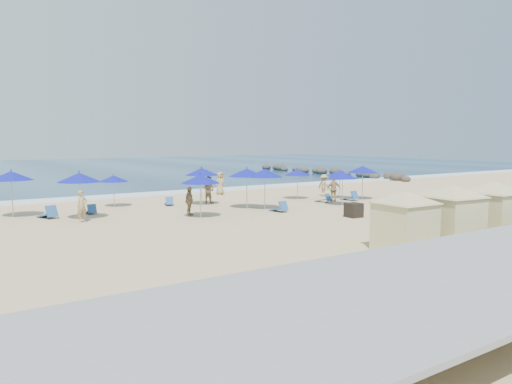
{
  "coord_description": "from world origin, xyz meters",
  "views": [
    {
      "loc": [
        -18.78,
        -22.11,
        4.37
      ],
      "look_at": [
        -1.69,
        3.0,
        1.18
      ],
      "focal_mm": 35.0,
      "sensor_mm": 36.0,
      "label": 1
    }
  ],
  "objects_px": {
    "umbrella_2": "(114,179)",
    "umbrella_6": "(265,173)",
    "umbrella_4": "(202,172)",
    "beachgoer_0": "(82,206)",
    "cabana_1": "(452,207)",
    "umbrella_5": "(247,173)",
    "umbrella_10": "(363,169)",
    "rock_jetty": "(326,172)",
    "beachgoer_5": "(189,201)",
    "beachgoer_4": "(220,183)",
    "umbrella_9": "(340,173)",
    "umbrella_3": "(200,179)",
    "cabana_2": "(493,202)",
    "beachgoer_3": "(324,185)",
    "umbrella_8": "(343,175)",
    "umbrella_1": "(79,177)",
    "umbrella_7": "(298,172)",
    "beachgoer_1": "(208,190)",
    "cabana_0": "(405,213)",
    "umbrella_0": "(11,176)",
    "beachgoer_2": "(334,189)",
    "trash_bin": "(354,210)"
  },
  "relations": [
    {
      "from": "umbrella_2",
      "to": "umbrella_6",
      "type": "relative_size",
      "value": 0.81
    },
    {
      "from": "umbrella_4",
      "to": "beachgoer_0",
      "type": "bearing_deg",
      "value": -162.56
    },
    {
      "from": "cabana_1",
      "to": "umbrella_6",
      "type": "relative_size",
      "value": 1.65
    },
    {
      "from": "umbrella_5",
      "to": "umbrella_10",
      "type": "height_order",
      "value": "umbrella_5"
    },
    {
      "from": "rock_jetty",
      "to": "beachgoer_5",
      "type": "xyz_separation_m",
      "value": [
        -29.93,
        -21.28,
        0.48
      ]
    },
    {
      "from": "umbrella_10",
      "to": "beachgoer_4",
      "type": "bearing_deg",
      "value": 128.44
    },
    {
      "from": "umbrella_4",
      "to": "umbrella_9",
      "type": "distance_m",
      "value": 10.62
    },
    {
      "from": "umbrella_3",
      "to": "umbrella_4",
      "type": "relative_size",
      "value": 0.98
    },
    {
      "from": "cabana_2",
      "to": "umbrella_6",
      "type": "relative_size",
      "value": 1.67
    },
    {
      "from": "umbrella_3",
      "to": "beachgoer_3",
      "type": "bearing_deg",
      "value": 17.64
    },
    {
      "from": "umbrella_8",
      "to": "beachgoer_5",
      "type": "height_order",
      "value": "umbrella_8"
    },
    {
      "from": "beachgoer_0",
      "to": "beachgoer_5",
      "type": "xyz_separation_m",
      "value": [
        5.78,
        -1.06,
        -0.02
      ]
    },
    {
      "from": "umbrella_1",
      "to": "umbrella_7",
      "type": "relative_size",
      "value": 1.17
    },
    {
      "from": "umbrella_9",
      "to": "beachgoer_4",
      "type": "relative_size",
      "value": 1.19
    },
    {
      "from": "umbrella_6",
      "to": "beachgoer_1",
      "type": "distance_m",
      "value": 5.19
    },
    {
      "from": "cabana_0",
      "to": "umbrella_2",
      "type": "distance_m",
      "value": 19.81
    },
    {
      "from": "umbrella_3",
      "to": "umbrella_9",
      "type": "xyz_separation_m",
      "value": [
        13.04,
        2.53,
        -0.31
      ]
    },
    {
      "from": "umbrella_1",
      "to": "beachgoer_4",
      "type": "distance_m",
      "value": 14.26
    },
    {
      "from": "umbrella_9",
      "to": "beachgoer_4",
      "type": "distance_m",
      "value": 9.48
    },
    {
      "from": "umbrella_10",
      "to": "umbrella_1",
      "type": "bearing_deg",
      "value": 173.42
    },
    {
      "from": "umbrella_2",
      "to": "umbrella_10",
      "type": "distance_m",
      "value": 17.5
    },
    {
      "from": "umbrella_7",
      "to": "beachgoer_0",
      "type": "relative_size",
      "value": 1.33
    },
    {
      "from": "umbrella_5",
      "to": "beachgoer_0",
      "type": "xyz_separation_m",
      "value": [
        -10.13,
        0.47,
        -1.44
      ]
    },
    {
      "from": "beachgoer_5",
      "to": "cabana_2",
      "type": "bearing_deg",
      "value": -98.25
    },
    {
      "from": "cabana_2",
      "to": "umbrella_9",
      "type": "relative_size",
      "value": 2.04
    },
    {
      "from": "rock_jetty",
      "to": "cabana_0",
      "type": "bearing_deg",
      "value": -128.26
    },
    {
      "from": "umbrella_8",
      "to": "umbrella_7",
      "type": "bearing_deg",
      "value": 93.59
    },
    {
      "from": "rock_jetty",
      "to": "umbrella_1",
      "type": "bearing_deg",
      "value": -151.65
    },
    {
      "from": "umbrella_0",
      "to": "beachgoer_2",
      "type": "distance_m",
      "value": 20.56
    },
    {
      "from": "umbrella_5",
      "to": "umbrella_7",
      "type": "relative_size",
      "value": 1.16
    },
    {
      "from": "umbrella_5",
      "to": "cabana_2",
      "type": "bearing_deg",
      "value": -74.3
    },
    {
      "from": "cabana_2",
      "to": "umbrella_1",
      "type": "relative_size",
      "value": 1.65
    },
    {
      "from": "umbrella_6",
      "to": "beachgoer_1",
      "type": "relative_size",
      "value": 1.42
    },
    {
      "from": "umbrella_8",
      "to": "beachgoer_1",
      "type": "xyz_separation_m",
      "value": [
        -6.72,
        6.18,
        -1.09
      ]
    },
    {
      "from": "trash_bin",
      "to": "cabana_2",
      "type": "bearing_deg",
      "value": -80.95
    },
    {
      "from": "umbrella_2",
      "to": "umbrella_9",
      "type": "height_order",
      "value": "umbrella_9"
    },
    {
      "from": "umbrella_7",
      "to": "beachgoer_4",
      "type": "height_order",
      "value": "umbrella_7"
    },
    {
      "from": "cabana_2",
      "to": "beachgoer_4",
      "type": "distance_m",
      "value": 22.09
    },
    {
      "from": "trash_bin",
      "to": "beachgoer_5",
      "type": "relative_size",
      "value": 0.48
    },
    {
      "from": "umbrella_8",
      "to": "beachgoer_5",
      "type": "distance_m",
      "value": 10.64
    },
    {
      "from": "umbrella_10",
      "to": "beachgoer_4",
      "type": "distance_m",
      "value": 11.22
    },
    {
      "from": "umbrella_0",
      "to": "beachgoer_2",
      "type": "xyz_separation_m",
      "value": [
        19.92,
        -4.87,
        -1.47
      ]
    },
    {
      "from": "beachgoer_2",
      "to": "umbrella_3",
      "type": "bearing_deg",
      "value": 20.06
    },
    {
      "from": "umbrella_0",
      "to": "umbrella_2",
      "type": "height_order",
      "value": "umbrella_0"
    },
    {
      "from": "umbrella_3",
      "to": "beachgoer_1",
      "type": "relative_size",
      "value": 1.36
    },
    {
      "from": "cabana_1",
      "to": "umbrella_4",
      "type": "relative_size",
      "value": 1.68
    },
    {
      "from": "umbrella_4",
      "to": "beachgoer_1",
      "type": "xyz_separation_m",
      "value": [
        0.89,
        0.7,
        -1.32
      ]
    },
    {
      "from": "umbrella_1",
      "to": "beachgoer_4",
      "type": "height_order",
      "value": "umbrella_1"
    },
    {
      "from": "umbrella_2",
      "to": "trash_bin",
      "type": "bearing_deg",
      "value": -50.28
    },
    {
      "from": "umbrella_1",
      "to": "beachgoer_3",
      "type": "distance_m",
      "value": 18.7
    }
  ]
}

